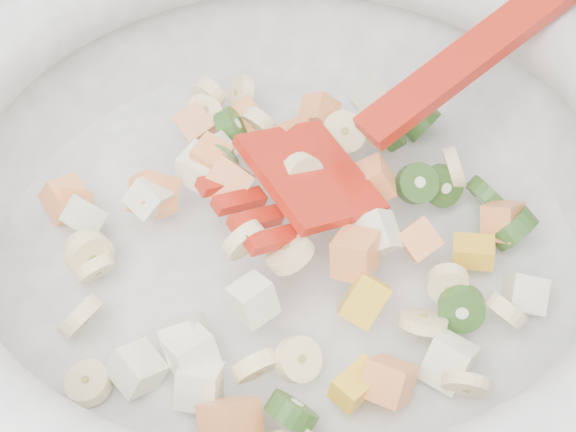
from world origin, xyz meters
TOP-DOWN VIEW (x-y plane):
  - mixing_bowl at (0.05, 1.41)m, footprint 0.50×0.43m

SIDE VIEW (x-z plane):
  - mixing_bowl at x=0.05m, z-range 0.89..1.04m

